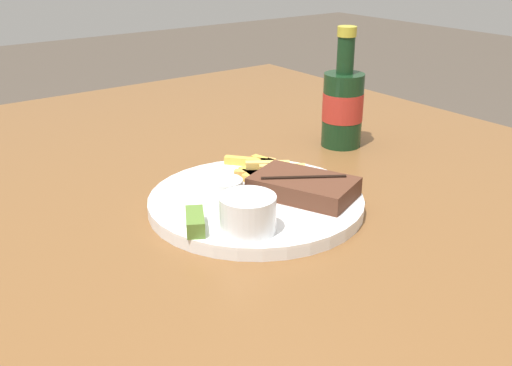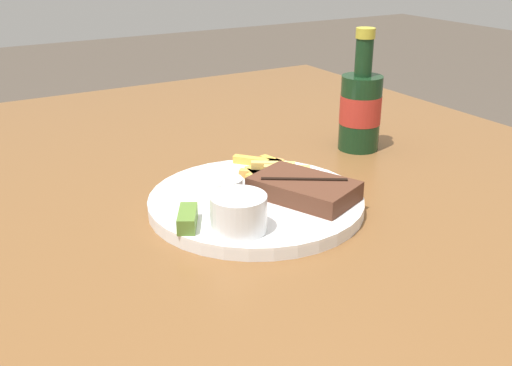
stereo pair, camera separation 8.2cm
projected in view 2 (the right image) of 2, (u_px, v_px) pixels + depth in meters
dining_table at (256, 246)px, 0.86m from camera, size 1.56×1.26×0.72m
dinner_plate at (256, 202)px, 0.83m from camera, size 0.30×0.30×0.02m
steak_portion at (304, 189)px, 0.82m from camera, size 0.16×0.13×0.03m
fries_pile at (268, 169)px, 0.90m from camera, size 0.14×0.09×0.02m
coleslaw_cup at (239, 211)px, 0.72m from camera, size 0.07×0.07×0.05m
dipping_sauce_cup at (225, 187)px, 0.82m from camera, size 0.05×0.05×0.03m
pickle_spear at (187, 219)px, 0.74m from camera, size 0.06×0.05×0.02m
fork_utensil at (235, 176)px, 0.89m from camera, size 0.13×0.03×0.00m
knife_utensil at (282, 191)px, 0.84m from camera, size 0.02×0.17×0.01m
beer_bottle at (360, 108)px, 1.04m from camera, size 0.07×0.07×0.21m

